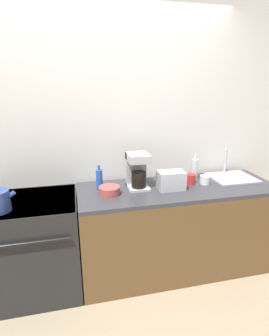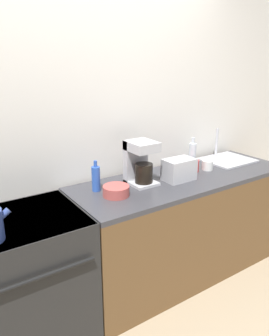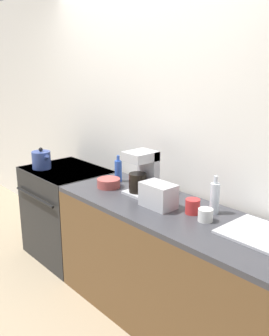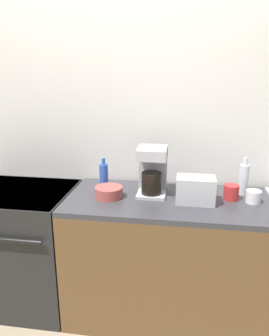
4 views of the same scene
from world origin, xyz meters
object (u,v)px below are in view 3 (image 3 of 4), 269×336
bottle_blue (118,171)px  cup_red (193,206)px  coffee_maker (143,171)px  bottle_clear (215,198)px  cup_white (205,215)px  kettle (41,160)px  bowl (109,183)px  toaster (158,195)px  stove (68,212)px

bottle_blue → cup_red: size_ratio=2.26×
coffee_maker → bottle_clear: bearing=7.4°
cup_white → coffee_maker: bearing=174.2°
kettle → bowl: 0.87m
toaster → kettle: bearing=-174.8°
bottle_blue → cup_white: bottle_blue is taller
cup_red → bottle_clear: bearing=50.4°
bottle_blue → cup_red: bottle_blue is taller
toaster → bottle_clear: size_ratio=0.94×
coffee_maker → bowl: bearing=-157.9°
toaster → coffee_maker: (-0.29, 0.12, 0.09)m
kettle → bottle_blue: (0.79, 0.29, 0.01)m
bottle_blue → cup_red: bearing=-5.0°
bottle_clear → cup_white: bottle_clear is taller
stove → cup_red: size_ratio=8.88×
bottle_clear → bottle_blue: 0.96m
toaster → bowl: toaster is taller
bottle_clear → cup_red: 0.16m
cup_white → bowl: bearing=-177.1°
cup_red → bowl: bearing=-174.2°
coffee_maker → bowl: size_ratio=1.78×
stove → toaster: (1.25, -0.02, 0.51)m
bottle_clear → toaster: bearing=-148.8°
bowl → cup_red: bearing=5.8°
kettle → bowl: bearing=9.0°
bottle_clear → cup_white: bearing=-73.6°
stove → bottle_clear: (1.58, 0.18, 0.54)m
stove → bowl: size_ratio=4.76×
toaster → coffee_maker: size_ratio=0.74×
stove → kettle: bearing=-139.2°
cup_white → toaster: bearing=-172.0°
coffee_maker → bottle_blue: bearing=172.8°
bottle_clear → bowl: bearing=-167.8°
stove → bowl: 0.83m
stove → coffee_maker: 1.14m
cup_white → stove: bearing=-178.9°
stove → toaster: toaster is taller
stove → kettle: size_ratio=4.01×
stove → bowl: bearing=-1.3°
bottle_clear → stove: bearing=-173.6°
coffee_maker → cup_red: size_ratio=3.31×
cup_white → kettle: bearing=-174.2°
cup_red → bowl: 0.80m
coffee_maker → bottle_clear: size_ratio=1.27×
cup_white → bottle_blue: bearing=173.7°
kettle → cup_white: size_ratio=2.32×
kettle → bottle_clear: bearing=10.6°
toaster → cup_white: size_ratio=2.57×
stove → bowl: bowl is taller
bottle_clear → bowl: bottle_clear is taller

